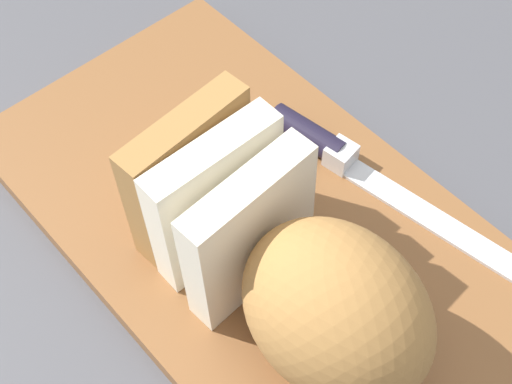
{
  "coord_description": "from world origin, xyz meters",
  "views": [
    {
      "loc": [
        -0.21,
        0.18,
        0.46
      ],
      "look_at": [
        0.0,
        0.0,
        0.05
      ],
      "focal_mm": 49.61,
      "sensor_mm": 36.0,
      "label": 1
    }
  ],
  "objects": [
    {
      "name": "cutting_board",
      "position": [
        0.0,
        0.0,
        0.01
      ],
      "size": [
        0.44,
        0.26,
        0.02
      ],
      "primitive_type": "cube",
      "rotation": [
        0.0,
        0.0,
        0.03
      ],
      "color": "brown",
      "rests_on": "ground_plane"
    },
    {
      "name": "crumb_stray_left",
      "position": [
        0.03,
        -0.0,
        0.02
      ],
      "size": [
        0.01,
        0.01,
        0.01
      ],
      "primitive_type": "sphere",
      "color": "#A8753D",
      "rests_on": "cutting_board"
    },
    {
      "name": "crumb_stray_right",
      "position": [
        -0.06,
        0.01,
        0.02
      ],
      "size": [
        0.01,
        0.01,
        0.01
      ],
      "primitive_type": "sphere",
      "color": "#A8753D",
      "rests_on": "cutting_board"
    },
    {
      "name": "bread_loaf",
      "position": [
        -0.07,
        0.03,
        0.07
      ],
      "size": [
        0.22,
        0.11,
        0.11
      ],
      "rotation": [
        0.0,
        0.0,
        0.06
      ],
      "color": "#A8753D",
      "rests_on": "cutting_board"
    },
    {
      "name": "ground_plane",
      "position": [
        0.0,
        0.0,
        0.0
      ],
      "size": [
        3.0,
        3.0,
        0.0
      ],
      "primitive_type": "plane",
      "color": "#4C4C51"
    },
    {
      "name": "crumb_near_knife",
      "position": [
        0.0,
        -0.01,
        0.02
      ],
      "size": [
        0.01,
        0.01,
        0.01
      ],
      "primitive_type": "sphere",
      "color": "#A8753D",
      "rests_on": "cutting_board"
    },
    {
      "name": "crumb_near_loaf",
      "position": [
        -0.05,
        -0.04,
        0.02
      ],
      "size": [
        0.01,
        0.01,
        0.01
      ],
      "primitive_type": "sphere",
      "color": "#A8753D",
      "rests_on": "cutting_board"
    },
    {
      "name": "bread_knife",
      "position": [
        -0.02,
        -0.08,
        0.03
      ],
      "size": [
        0.3,
        0.08,
        0.02
      ],
      "rotation": [
        0.0,
        0.0,
        3.33
      ],
      "color": "silver",
      "rests_on": "cutting_board"
    }
  ]
}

